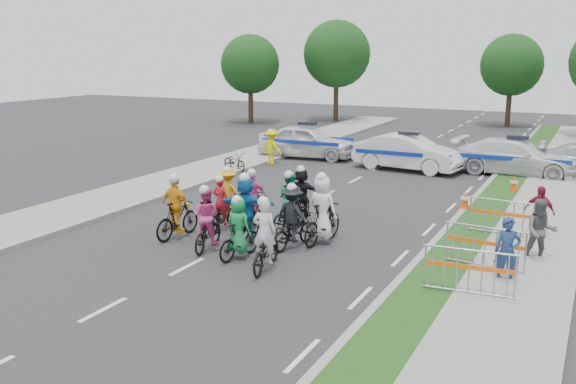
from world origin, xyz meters
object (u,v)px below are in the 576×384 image
at_px(rider_7, 322,216).
at_px(tree_4, 512,65).
at_px(rider_9, 253,203).
at_px(barrier_2, 504,219).
at_px(rider_2, 207,225).
at_px(barrier_0, 469,274).
at_px(rider_0, 265,245).
at_px(marshal_hiviz, 272,147).
at_px(police_car_1, 408,153).
at_px(rider_4, 293,222).
at_px(cone_0, 465,202).
at_px(spectator_2, 539,212).
at_px(tree_3, 337,54).
at_px(rider_11, 302,198).
at_px(tree_0, 250,64).
at_px(rider_1, 239,234).
at_px(cone_1, 514,185).
at_px(rider_6, 222,212).
at_px(spectator_1, 541,231).
at_px(spectator_0, 507,251).
at_px(rider_10, 229,198).
at_px(rider_5, 246,213).
at_px(parked_bike, 235,161).
at_px(rider_3, 177,213).
at_px(police_car_0, 307,141).
at_px(rider_8, 290,208).
at_px(barrier_1, 485,249).
at_px(police_car_2, 516,157).

distance_m(rider_7, tree_4, 30.84).
height_order(rider_9, barrier_2, rider_9).
xyz_separation_m(rider_2, barrier_0, (7.03, -0.44, -0.11)).
distance_m(rider_0, marshal_hiviz, 14.51).
bearing_deg(rider_7, police_car_1, -78.62).
height_order(rider_4, cone_0, rider_4).
distance_m(rider_2, spectator_2, 9.43).
distance_m(police_car_1, barrier_2, 10.50).
relative_size(rider_2, police_car_1, 0.38).
relative_size(marshal_hiviz, tree_3, 0.23).
height_order(rider_7, rider_9, rider_7).
height_order(rider_11, tree_0, tree_0).
bearing_deg(rider_11, barrier_0, 135.71).
distance_m(rider_1, cone_1, 12.27).
xyz_separation_m(rider_6, police_car_1, (2.33, 11.84, 0.23)).
height_order(rider_1, spectator_1, rider_1).
bearing_deg(spectator_0, rider_10, 155.10).
relative_size(rider_1, tree_0, 0.27).
relative_size(spectator_0, tree_4, 0.25).
height_order(rider_5, barrier_0, rider_5).
distance_m(cone_1, parked_bike, 11.76).
bearing_deg(parked_bike, spectator_1, -93.37).
relative_size(rider_3, rider_6, 1.13).
bearing_deg(rider_3, rider_11, -121.76).
bearing_deg(rider_4, spectator_0, -172.86).
bearing_deg(rider_10, police_car_0, -80.96).
xyz_separation_m(barrier_2, tree_0, (-20.70, 21.92, 3.63)).
bearing_deg(rider_1, rider_8, -81.29).
relative_size(rider_6, tree_3, 0.23).
relative_size(rider_2, barrier_2, 0.92).
bearing_deg(rider_3, barrier_1, -168.18).
height_order(rider_7, marshal_hiviz, rider_7).
distance_m(rider_2, parked_bike, 11.38).
height_order(rider_0, rider_7, rider_7).
xyz_separation_m(rider_2, parked_bike, (-5.20, 10.12, -0.25)).
height_order(rider_3, police_car_2, rider_3).
xyz_separation_m(spectator_0, parked_bike, (-12.84, 9.28, -0.38)).
height_order(rider_2, rider_4, rider_4).
relative_size(rider_4, parked_bike, 1.18).
bearing_deg(police_car_0, rider_0, -164.02).
relative_size(marshal_hiviz, tree_4, 0.27).
bearing_deg(rider_1, marshal_hiviz, -57.43).
height_order(rider_1, police_car_1, rider_1).
relative_size(rider_7, spectator_0, 1.28).
height_order(rider_1, barrier_2, rider_1).
bearing_deg(parked_bike, rider_11, -110.08).
bearing_deg(rider_8, rider_7, 158.80).
bearing_deg(barrier_1, rider_0, -154.79).
xyz_separation_m(police_car_1, spectator_2, (6.27, -8.54, -0.03)).
xyz_separation_m(police_car_1, marshal_hiviz, (-6.07, -1.46, 0.05)).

